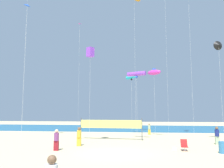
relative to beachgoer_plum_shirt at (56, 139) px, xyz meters
The scene contains 18 objects.
ground_plane 4.94m from the beachgoer_plum_shirt, ahead, with size 120.00×120.00×0.00m, color beige.
ocean_band 28.57m from the beachgoer_plum_shirt, 80.26° to the left, with size 120.00×20.00×0.01m, color #1E6B99.
beachgoer_plum_shirt is the anchor object (origin of this frame).
beachgoer_sage_shirt 16.54m from the beachgoer_plum_shirt, 61.91° to the left, with size 0.36×0.36×1.56m.
beachgoer_navy_shirt 14.85m from the beachgoer_plum_shirt, 20.86° to the left, with size 0.39×0.39×1.70m.
beachgoer_mustard_shirt 2.95m from the beachgoer_plum_shirt, 67.84° to the left, with size 0.39×0.39×1.69m.
folding_beach_chair 10.22m from the beachgoer_plum_shirt, ahead, with size 0.52×0.65×0.89m.
trash_barrel 12.79m from the beachgoer_plum_shirt, ahead, with size 0.57×0.57×0.87m, color teal.
volleyball_net 8.73m from the beachgoer_plum_shirt, 67.79° to the left, with size 7.10×0.75×2.40m.
beach_handbag 9.51m from the beachgoer_plum_shirt, ahead, with size 0.29×0.14×0.23m, color white.
kite_cyan_tube 17.00m from the beachgoer_plum_shirt, 69.49° to the left, with size 1.66×1.89×8.27m.
kite_red_diamond 27.14m from the beachgoer_plum_shirt, 57.13° to the left, with size 0.54×0.54×21.38m.
kite_black_delta 18.67m from the beachgoer_plum_shirt, 23.84° to the left, with size 1.03×0.56×10.52m.
kite_blue_diamond 17.00m from the beachgoer_plum_shirt, 135.55° to the left, with size 0.94×0.94×15.79m.
kite_magenta_diamond 24.25m from the beachgoer_plum_shirt, 100.39° to the left, with size 0.45×0.44×18.02m.
kite_magenta_inflatable 15.23m from the beachgoer_plum_shirt, 51.54° to the left, with size 1.91×1.57×8.48m.
kite_violet_box 9.45m from the beachgoer_plum_shirt, 68.69° to the left, with size 0.83×0.83×9.61m.
kite_violet_tube 11.44m from the beachgoer_plum_shirt, 48.59° to the left, with size 2.13×1.22×7.50m.
Camera 1 is at (2.03, -17.75, 3.01)m, focal length 37.25 mm.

